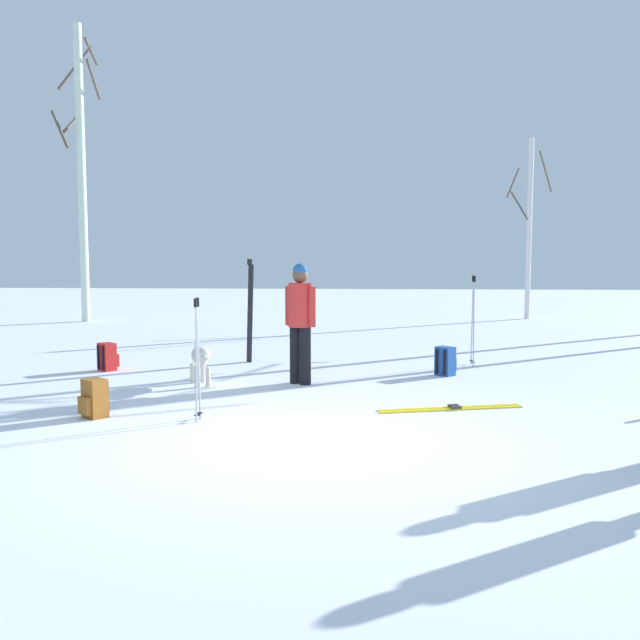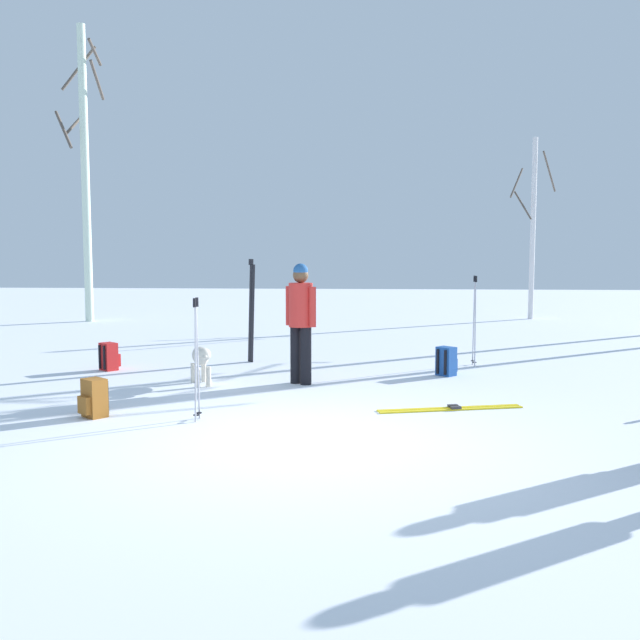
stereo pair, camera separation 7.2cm
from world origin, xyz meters
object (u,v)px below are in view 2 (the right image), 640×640
object	(u,v)px
ski_pair_lying_0	(451,409)
birch_tree_0	(85,168)
ski_pair_planted_0	(251,311)
person_2	(301,315)
birch_tree_1	(533,226)
dog	(201,358)
ski_poles_1	(197,355)
backpack_0	(446,362)
backpack_1	(109,357)
backpack_2	(94,398)
ski_poles_0	(475,318)

from	to	relation	value
ski_pair_lying_0	birch_tree_0	size ratio (longest dim) A/B	0.22
ski_pair_planted_0	ski_pair_lying_0	world-z (taller)	ski_pair_planted_0
person_2	birch_tree_1	distance (m)	11.92
dog	birch_tree_0	distance (m)	11.14
ski_poles_1	backpack_0	size ratio (longest dim) A/B	3.11
person_2	backpack_1	world-z (taller)	person_2
backpack_1	backpack_2	bearing A→B (deg)	-72.03
birch_tree_1	birch_tree_0	bearing A→B (deg)	-172.50
dog	backpack_2	distance (m)	2.16
ski_poles_0	backpack_2	size ratio (longest dim) A/B	3.39
person_2	backpack_2	distance (m)	3.18
backpack_0	birch_tree_0	bearing A→B (deg)	137.97
person_2	backpack_1	xyz separation A→B (m)	(-3.16, 0.95, -0.77)
ski_poles_1	ski_pair_planted_0	bearing A→B (deg)	91.49
dog	backpack_0	bearing A→B (deg)	16.56
person_2	ski_poles_1	world-z (taller)	person_2
ski_poles_1	person_2	bearing A→B (deg)	67.85
person_2	backpack_2	xyz separation A→B (m)	(-2.14, -2.22, -0.77)
ski_poles_1	backpack_0	xyz separation A→B (m)	(3.07, 3.13, -0.52)
ski_poles_0	birch_tree_1	distance (m)	9.25
person_2	ski_pair_planted_0	size ratio (longest dim) A/B	0.97
backpack_2	birch_tree_0	world-z (taller)	birch_tree_0
person_2	ski_pair_lying_0	world-z (taller)	person_2
ski_poles_0	ski_poles_1	world-z (taller)	ski_poles_0
ski_poles_1	birch_tree_1	bearing A→B (deg)	63.25
backpack_1	birch_tree_0	world-z (taller)	birch_tree_0
ski_pair_planted_0	ski_pair_lying_0	distance (m)	4.65
backpack_2	birch_tree_0	xyz separation A→B (m)	(-4.59, 11.06, 3.91)
backpack_0	ski_pair_planted_0	bearing A→B (deg)	161.17
ski_poles_1	backpack_0	world-z (taller)	ski_poles_1
ski_pair_lying_0	backpack_0	xyz separation A→B (m)	(0.19, 2.37, 0.20)
backpack_0	ski_poles_0	bearing A→B (deg)	60.61
dog	ski_pair_planted_0	bearing A→B (deg)	80.53
ski_poles_0	birch_tree_0	world-z (taller)	birch_tree_0
birch_tree_0	birch_tree_1	distance (m)	12.41
person_2	dog	world-z (taller)	person_2
dog	ski_pair_lying_0	distance (m)	3.62
birch_tree_0	ski_poles_0	bearing A→B (deg)	-36.71
ski_pair_planted_0	backpack_1	distance (m)	2.44
ski_pair_planted_0	birch_tree_1	size ratio (longest dim) A/B	0.35
dog	ski_pair_lying_0	world-z (taller)	dog
birch_tree_1	ski_pair_planted_0	bearing A→B (deg)	-127.47
ski_poles_0	dog	bearing A→B (deg)	-153.65
backpack_1	person_2	bearing A→B (deg)	-16.63
backpack_1	ski_poles_0	bearing A→B (deg)	8.51
ski_pair_lying_0	backpack_2	xyz separation A→B (m)	(-4.09, -0.70, 0.20)
ski_pair_lying_0	ski_poles_1	size ratio (longest dim) A/B	1.29
ski_poles_0	backpack_0	size ratio (longest dim) A/B	3.39
ski_poles_1	backpack_1	bearing A→B (deg)	124.73
person_2	birch_tree_1	xyz separation A→B (m)	(5.49, 10.45, 1.65)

